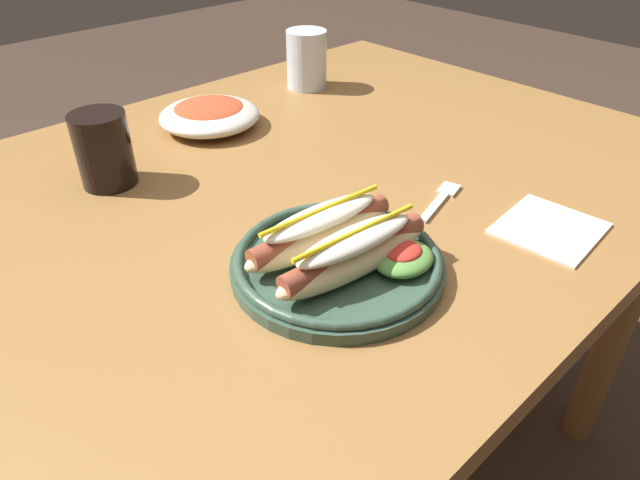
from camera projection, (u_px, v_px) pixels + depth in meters
dining_table at (268, 244)px, 0.89m from camera, size 1.40×0.93×0.74m
hot_dog_plate at (340, 253)px, 0.67m from camera, size 0.26×0.26×0.08m
fork at (441, 199)px, 0.82m from camera, size 0.12×0.05×0.00m
soda_cup at (104, 150)px, 0.83m from camera, size 0.08×0.08×0.11m
water_cup at (307, 59)px, 1.18m from camera, size 0.08×0.08×0.12m
side_bowl at (209, 114)px, 1.02m from camera, size 0.18×0.18×0.05m
napkin at (549, 228)px, 0.76m from camera, size 0.14×0.13×0.00m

